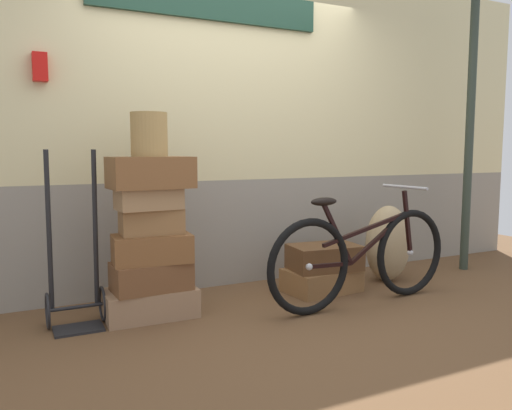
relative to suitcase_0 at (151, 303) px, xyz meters
name	(u,v)px	position (x,y,z in m)	size (l,w,h in m)	color
ground	(272,312)	(0.87, -0.21, -0.13)	(8.83, 5.20, 0.06)	brown
station_building	(228,123)	(0.88, 0.64, 1.30)	(6.83, 0.74, 2.80)	gray
suitcase_0	(151,303)	(0.00, 0.00, 0.00)	(0.63, 0.35, 0.20)	#937051
suitcase_1	(151,276)	(0.00, -0.02, 0.20)	(0.53, 0.31, 0.20)	brown
suitcase_2	(152,248)	(0.01, -0.02, 0.39)	(0.53, 0.30, 0.19)	brown
suitcase_3	(151,221)	(0.02, 0.02, 0.58)	(0.42, 0.27, 0.18)	olive
suitcase_4	(149,199)	(0.00, -0.03, 0.74)	(0.43, 0.24, 0.14)	#9E754C
suitcase_5	(151,172)	(0.02, -0.02, 0.92)	(0.55, 0.33, 0.22)	brown
suitcase_6	(322,280)	(1.45, 0.01, -0.01)	(0.59, 0.40, 0.19)	olive
suitcase_7	(324,257)	(1.46, 0.00, 0.19)	(0.56, 0.37, 0.20)	brown
wicker_basket	(149,135)	(0.02, 0.00, 1.18)	(0.25, 0.25, 0.30)	#A8844C
luggage_trolley	(75,282)	(-0.49, 0.04, 0.20)	(0.37, 0.34, 1.18)	black
burlap_sack	(388,243)	(2.17, 0.03, 0.24)	(0.42, 0.35, 0.68)	tan
bicycle	(363,257)	(1.52, -0.43, 0.27)	(1.70, 0.46, 0.90)	black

